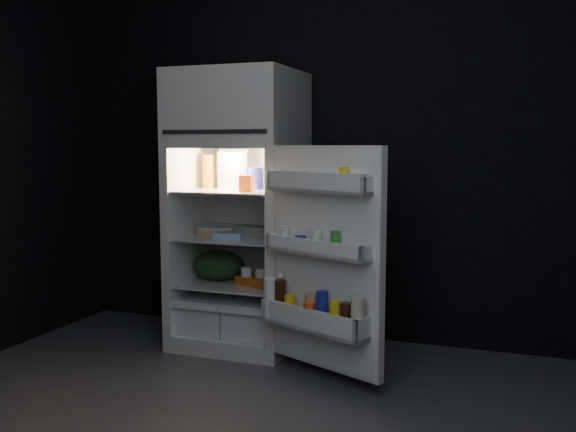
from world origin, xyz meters
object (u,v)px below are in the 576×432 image
at_px(refrigerator, 240,200).
at_px(milk_jug, 232,170).
at_px(yogurt_tray, 255,281).
at_px(egg_carton, 255,232).
at_px(fridge_door, 322,262).

relative_size(refrigerator, milk_jug, 7.42).
height_order(milk_jug, yogurt_tray, milk_jug).
height_order(egg_carton, yogurt_tray, egg_carton).
xyz_separation_m(refrigerator, milk_jug, (-0.07, 0.02, 0.19)).
bearing_deg(milk_jug, fridge_door, -19.68).
distance_m(egg_carton, yogurt_tray, 0.31).
distance_m(refrigerator, milk_jug, 0.20).
height_order(refrigerator, egg_carton, refrigerator).
distance_m(refrigerator, fridge_door, 0.94).
distance_m(fridge_door, yogurt_tray, 0.74).
distance_m(fridge_door, egg_carton, 0.75).
xyz_separation_m(refrigerator, fridge_door, (0.72, -0.53, -0.27)).
bearing_deg(milk_jug, egg_carton, -9.78).
bearing_deg(refrigerator, milk_jug, 159.60).
xyz_separation_m(egg_carton, yogurt_tray, (0.02, -0.05, -0.31)).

